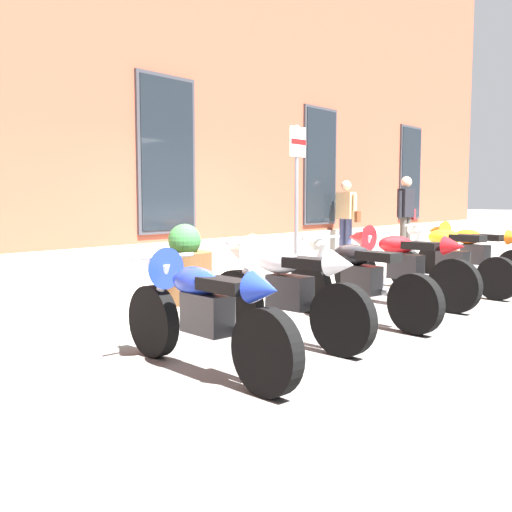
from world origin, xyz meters
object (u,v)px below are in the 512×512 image
object	(u,v)px
motorcycle_red_sport	(397,262)
barrel_planter	(185,270)
motorcycle_blue_sport	(197,306)
motorcycle_orange_sport	(468,250)
motorcycle_white_sport	(280,285)
pedestrian_tan_coat	(346,214)
motorcycle_black_naked	(357,281)
parking_sign	(297,181)
pedestrian_dark_jacket	(406,211)
motorcycle_yellow_naked	(448,260)

from	to	relation	value
motorcycle_red_sport	barrel_planter	xyz separation A→B (m)	(-2.21, 1.71, -0.04)
motorcycle_blue_sport	barrel_planter	bearing A→B (deg)	48.72
barrel_planter	motorcycle_orange_sport	bearing A→B (deg)	-19.00
motorcycle_white_sport	motorcycle_orange_sport	world-z (taller)	motorcycle_white_sport
motorcycle_orange_sport	pedestrian_tan_coat	distance (m)	3.62
motorcycle_black_naked	parking_sign	xyz separation A→B (m)	(1.50, 1.93, 1.19)
parking_sign	motorcycle_blue_sport	bearing A→B (deg)	-154.41
motorcycle_blue_sport	motorcycle_orange_sport	bearing A→B (deg)	1.90
motorcycle_white_sport	motorcycle_red_sport	xyz separation A→B (m)	(2.65, 0.08, -0.00)
motorcycle_black_naked	motorcycle_orange_sport	world-z (taller)	motorcycle_orange_sport
motorcycle_black_naked	motorcycle_red_sport	size ratio (longest dim) A/B	1.00
pedestrian_dark_jacket	motorcycle_blue_sport	bearing A→B (deg)	-164.55
motorcycle_blue_sport	parking_sign	xyz separation A→B (m)	(4.04, 1.93, 1.12)
parking_sign	motorcycle_red_sport	bearing A→B (deg)	-95.21
pedestrian_tan_coat	barrel_planter	size ratio (longest dim) A/B	1.72
motorcycle_black_naked	pedestrian_tan_coat	size ratio (longest dim) A/B	1.30
motorcycle_red_sport	barrel_planter	distance (m)	2.80
motorcycle_white_sport	pedestrian_tan_coat	bearing A→B (deg)	26.44
motorcycle_red_sport	parking_sign	size ratio (longest dim) A/B	0.92
motorcycle_orange_sport	pedestrian_tan_coat	xyz separation A→B (m)	(1.49, 3.26, 0.51)
pedestrian_dark_jacket	barrel_planter	bearing A→B (deg)	-175.73
motorcycle_white_sport	motorcycle_black_naked	size ratio (longest dim) A/B	0.94
motorcycle_yellow_naked	pedestrian_dark_jacket	bearing A→B (deg)	34.00
motorcycle_yellow_naked	pedestrian_tan_coat	world-z (taller)	pedestrian_tan_coat
motorcycle_white_sport	pedestrian_tan_coat	size ratio (longest dim) A/B	1.22
motorcycle_black_naked	pedestrian_tan_coat	distance (m)	6.52
motorcycle_yellow_naked	motorcycle_orange_sport	world-z (taller)	motorcycle_yellow_naked
motorcycle_red_sport	motorcycle_blue_sport	bearing A→B (deg)	-177.33
motorcycle_white_sport	pedestrian_dark_jacket	world-z (taller)	pedestrian_dark_jacket
motorcycle_red_sport	pedestrian_tan_coat	world-z (taller)	pedestrian_tan_coat
motorcycle_red_sport	pedestrian_tan_coat	xyz separation A→B (m)	(4.14, 3.29, 0.50)
motorcycle_black_naked	motorcycle_red_sport	xyz separation A→B (m)	(1.34, 0.18, 0.09)
motorcycle_black_naked	motorcycle_yellow_naked	bearing A→B (deg)	0.45
motorcycle_blue_sport	motorcycle_white_sport	xyz separation A→B (m)	(1.23, 0.10, 0.02)
motorcycle_black_naked	motorcycle_yellow_naked	world-z (taller)	motorcycle_yellow_naked
motorcycle_orange_sport	motorcycle_white_sport	bearing A→B (deg)	-178.71
motorcycle_red_sport	motorcycle_yellow_naked	bearing A→B (deg)	-6.65
motorcycle_red_sport	barrel_planter	size ratio (longest dim) A/B	2.26
motorcycle_black_naked	pedestrian_dark_jacket	world-z (taller)	pedestrian_dark_jacket
parking_sign	pedestrian_tan_coat	bearing A→B (deg)	21.15
motorcycle_blue_sport	pedestrian_tan_coat	size ratio (longest dim) A/B	1.27
motorcycle_orange_sport	pedestrian_tan_coat	bearing A→B (deg)	65.47
motorcycle_red_sport	parking_sign	world-z (taller)	parking_sign
motorcycle_red_sport	pedestrian_dark_jacket	world-z (taller)	pedestrian_dark_jacket
motorcycle_black_naked	motorcycle_red_sport	distance (m)	1.36
parking_sign	barrel_planter	bearing A→B (deg)	-179.05
motorcycle_blue_sport	motorcycle_orange_sport	xyz separation A→B (m)	(6.53, 0.22, 0.01)
motorcycle_yellow_naked	motorcycle_orange_sport	distance (m)	1.33
pedestrian_tan_coat	motorcycle_red_sport	bearing A→B (deg)	-141.52
motorcycle_yellow_naked	motorcycle_red_sport	bearing A→B (deg)	173.35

